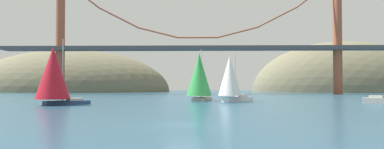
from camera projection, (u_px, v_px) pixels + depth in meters
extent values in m
plane|color=navy|center=(183.00, 125.00, 27.84)|extent=(360.00, 360.00, 0.00)
ellipsoid|color=#6B664C|center=(343.00, 92.00, 161.21)|extent=(75.22, 44.00, 42.03)
ellipsoid|color=#6B664C|center=(68.00, 92.00, 164.15)|extent=(85.45, 44.00, 35.69)
cylinder|color=brown|center=(60.00, 36.00, 124.40)|extent=(2.80, 2.80, 36.97)
cylinder|color=brown|center=(337.00, 35.00, 122.15)|extent=(2.80, 2.80, 36.97)
cube|color=#47474C|center=(198.00, 48.00, 123.16)|extent=(123.79, 6.00, 1.20)
cylinder|color=brown|center=(119.00, 18.00, 124.07)|extent=(12.77, 0.50, 6.80)
cylinder|color=brown|center=(158.00, 33.00, 123.62)|extent=(12.66, 0.50, 3.66)
cylinder|color=brown|center=(198.00, 38.00, 123.25)|extent=(12.54, 0.50, 0.50)
cylinder|color=brown|center=(237.00, 32.00, 122.98)|extent=(12.66, 0.50, 3.66)
cylinder|color=brown|center=(277.00, 17.00, 122.78)|extent=(12.77, 0.50, 6.80)
cube|color=navy|center=(67.00, 103.00, 56.26)|extent=(6.09, 5.61, 0.58)
cube|color=beige|center=(75.00, 99.00, 57.01)|extent=(2.48, 2.41, 0.36)
cylinder|color=#B2B2B7|center=(63.00, 70.00, 55.98)|extent=(0.14, 0.14, 8.89)
cone|color=#B21423|center=(53.00, 73.00, 55.07)|extent=(6.85, 6.85, 7.46)
cube|color=#B7B2A8|center=(202.00, 99.00, 71.90)|extent=(3.82, 7.80, 0.66)
cube|color=beige|center=(204.00, 96.00, 73.22)|extent=(2.16, 2.71, 0.36)
cylinder|color=#B2B2B7|center=(201.00, 73.00, 71.30)|extent=(0.14, 0.14, 8.75)
cone|color=green|center=(199.00, 74.00, 69.70)|extent=(5.38, 5.38, 7.66)
cube|color=#B7B2A8|center=(383.00, 101.00, 60.98)|extent=(6.07, 3.74, 0.84)
cube|color=beige|center=(375.00, 97.00, 61.40)|extent=(2.22, 1.91, 0.36)
cube|color=white|center=(237.00, 99.00, 66.06)|extent=(5.55, 5.36, 0.82)
cube|color=beige|center=(242.00, 96.00, 66.81)|extent=(2.26, 2.23, 0.36)
cylinder|color=#B2B2B7|center=(235.00, 76.00, 65.76)|extent=(0.14, 0.14, 7.23)
cone|color=white|center=(230.00, 76.00, 64.86)|extent=(5.41, 5.41, 6.54)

